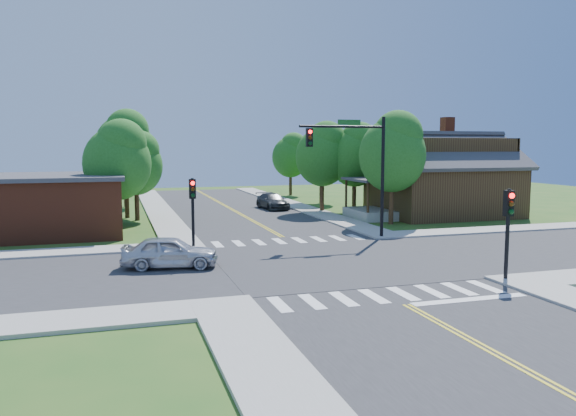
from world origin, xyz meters
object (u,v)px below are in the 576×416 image
object	(u,v)px
signal_pole_nw	(193,199)
car_dgrey	(272,202)
car_silver	(170,253)
signal_mast_ne	(357,157)
signal_pole_se	(509,217)
house_ne	(442,173)

from	to	relation	value
signal_pole_nw	car_dgrey	world-z (taller)	signal_pole_nw
car_silver	signal_mast_ne	bearing A→B (deg)	-56.66
signal_pole_nw	car_silver	xyz separation A→B (m)	(-1.67, -4.66, -1.93)
car_dgrey	car_silver	bearing A→B (deg)	-121.63
signal_pole_se	car_silver	bearing A→B (deg)	153.08
house_ne	car_dgrey	size ratio (longest dim) A/B	2.77
car_dgrey	signal_mast_ne	bearing A→B (deg)	-93.32
signal_mast_ne	car_silver	size ratio (longest dim) A/B	1.59
signal_mast_ne	house_ne	world-z (taller)	signal_mast_ne
signal_mast_ne	car_silver	world-z (taller)	signal_mast_ne
signal_pole_se	signal_pole_nw	xyz separation A→B (m)	(-11.20, 11.20, 0.00)
signal_mast_ne	signal_pole_se	bearing A→B (deg)	-81.44
signal_pole_se	signal_pole_nw	bearing A→B (deg)	135.00
house_ne	car_silver	bearing A→B (deg)	-149.23
signal_pole_se	car_silver	world-z (taller)	signal_pole_se
signal_mast_ne	signal_pole_se	xyz separation A→B (m)	(1.69, -11.21, -2.19)
signal_mast_ne	car_silver	distance (m)	12.81
house_ne	signal_pole_se	bearing A→B (deg)	-115.58
signal_mast_ne	house_ne	size ratio (longest dim) A/B	0.55
car_dgrey	signal_pole_se	bearing A→B (deg)	-90.50
house_ne	car_silver	xyz separation A→B (m)	(-22.38, -13.32, -2.60)
car_silver	car_dgrey	world-z (taller)	car_silver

